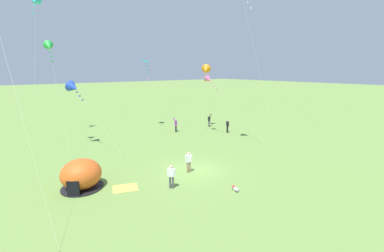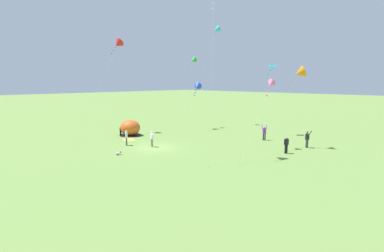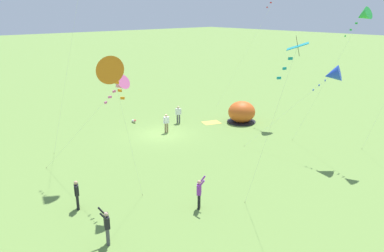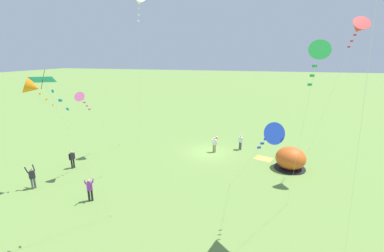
{
  "view_description": "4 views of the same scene",
  "coord_description": "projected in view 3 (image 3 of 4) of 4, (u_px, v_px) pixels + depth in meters",
  "views": [
    {
      "loc": [
        -12.19,
        -15.6,
        8.1
      ],
      "look_at": [
        3.3,
        4.54,
        2.48
      ],
      "focal_mm": 24.0,
      "sensor_mm": 36.0,
      "label": 1
    },
    {
      "loc": [
        25.18,
        -20.02,
        7.21
      ],
      "look_at": [
        3.79,
        1.72,
        2.59
      ],
      "focal_mm": 28.0,
      "sensor_mm": 36.0,
      "label": 2
    },
    {
      "loc": [
        18.81,
        25.65,
        10.69
      ],
      "look_at": [
        1.18,
        5.46,
        2.3
      ],
      "focal_mm": 35.0,
      "sensor_mm": 36.0,
      "label": 3
    },
    {
      "loc": [
        -5.23,
        25.81,
        10.24
      ],
      "look_at": [
        0.97,
        3.3,
        3.76
      ],
      "focal_mm": 24.0,
      "sensor_mm": 36.0,
      "label": 4
    }
  ],
  "objects": [
    {
      "name": "ground_plane",
      "position": [
        162.0,
        134.0,
        33.44
      ],
      "size": [
        300.0,
        300.0,
        0.0
      ],
      "primitive_type": "plane",
      "color": "olive"
    },
    {
      "name": "popup_tent",
      "position": [
        242.0,
        112.0,
        36.72
      ],
      "size": [
        2.81,
        2.81,
        2.1
      ],
      "color": "#D8591E",
      "rests_on": "ground"
    },
    {
      "name": "picnic_blanket",
      "position": [
        211.0,
        123.0,
        36.83
      ],
      "size": [
        2.04,
        1.8,
        0.01
      ],
      "primitive_type": "cube",
      "rotation": [
        0.0,
        0.0,
        -0.35
      ],
      "color": "gold",
      "rests_on": "ground"
    },
    {
      "name": "toddler_crawling",
      "position": [
        134.0,
        121.0,
        36.76
      ],
      "size": [
        0.27,
        0.55,
        0.32
      ],
      "color": "white",
      "rests_on": "ground"
    },
    {
      "name": "person_far_back",
      "position": [
        77.0,
        193.0,
        20.65
      ],
      "size": [
        0.36,
        0.56,
        1.72
      ],
      "color": "black",
      "rests_on": "ground"
    },
    {
      "name": "person_flying_kite",
      "position": [
        199.0,
        192.0,
        20.71
      ],
      "size": [
        0.71,
        0.69,
        1.89
      ],
      "color": "black",
      "rests_on": "ground"
    },
    {
      "name": "person_with_toddler",
      "position": [
        166.0,
        122.0,
        33.6
      ],
      "size": [
        0.58,
        0.32,
        1.72
      ],
      "color": "#8C7251",
      "rests_on": "ground"
    },
    {
      "name": "person_center_field",
      "position": [
        178.0,
        114.0,
        36.38
      ],
      "size": [
        0.47,
        0.43,
        1.72
      ],
      "color": "#4C4C51",
      "rests_on": "ground"
    },
    {
      "name": "person_arms_raised",
      "position": [
        107.0,
        226.0,
        17.51
      ],
      "size": [
        0.6,
        0.71,
        1.89
      ],
      "color": "#4C4C51",
      "rests_on": "ground"
    },
    {
      "name": "kite_blue",
      "position": [
        332.0,
        75.0,
        26.19
      ],
      "size": [
        3.34,
        6.43,
        7.0
      ],
      "color": "silver",
      "rests_on": "ground"
    },
    {
      "name": "kite_teal",
      "position": [
        295.0,
        53.0,
        16.45
      ],
      "size": [
        1.34,
        3.76,
        9.59
      ],
      "color": "silver",
      "rests_on": "ground"
    },
    {
      "name": "kite_pink",
      "position": [
        119.0,
        85.0,
        19.83
      ],
      "size": [
        2.31,
        8.34,
        7.42
      ],
      "color": "silver",
      "rests_on": "ground"
    },
    {
      "name": "kite_orange",
      "position": [
        113.0,
        73.0,
        16.36
      ],
      "size": [
        3.84,
        3.55,
        8.79
      ],
      "color": "silver",
      "rests_on": "ground"
    },
    {
      "name": "kite_green",
      "position": [
        363.0,
        16.0,
        25.42
      ],
      "size": [
        0.92,
        5.31,
        10.87
      ],
      "color": "silver",
      "rests_on": "ground"
    }
  ]
}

